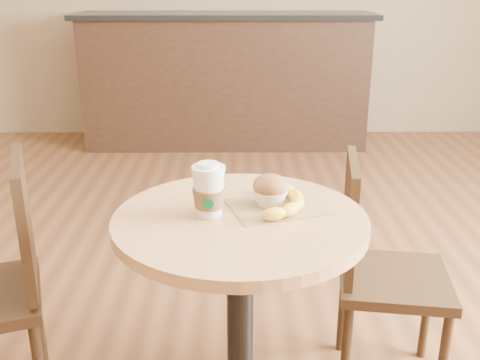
# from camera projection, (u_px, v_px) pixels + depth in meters

# --- Properties ---
(cafe_table) EXTENTS (0.63, 0.63, 0.75)m
(cafe_table) POSITION_uv_depth(u_px,v_px,m) (240.00, 302.00, 1.47)
(cafe_table) COLOR black
(cafe_table) RESTS_ON ground
(chair_right) EXTENTS (0.39, 0.39, 0.78)m
(chair_right) POSITION_uv_depth(u_px,v_px,m) (378.00, 267.00, 1.80)
(chair_right) COLOR #332212
(chair_right) RESTS_ON ground
(service_counter) EXTENTS (2.30, 0.65, 1.04)m
(service_counter) POSITION_uv_depth(u_px,v_px,m) (226.00, 80.00, 4.51)
(service_counter) COLOR black
(service_counter) RESTS_ON ground
(kraft_bag) EXTENTS (0.28, 0.25, 0.00)m
(kraft_bag) POSITION_uv_depth(u_px,v_px,m) (278.00, 207.00, 1.43)
(kraft_bag) COLOR olive
(kraft_bag) RESTS_ON cafe_table
(coffee_cup) EXTENTS (0.08, 0.08, 0.14)m
(coffee_cup) POSITION_uv_depth(u_px,v_px,m) (209.00, 192.00, 1.36)
(coffee_cup) COLOR silver
(coffee_cup) RESTS_ON cafe_table
(muffin) EXTENTS (0.09, 0.09, 0.08)m
(muffin) POSITION_uv_depth(u_px,v_px,m) (270.00, 190.00, 1.43)
(muffin) COLOR silver
(muffin) RESTS_ON kraft_bag
(banana) EXTENTS (0.15, 0.26, 0.03)m
(banana) POSITION_uv_depth(u_px,v_px,m) (284.00, 200.00, 1.43)
(banana) COLOR yellow
(banana) RESTS_ON kraft_bag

